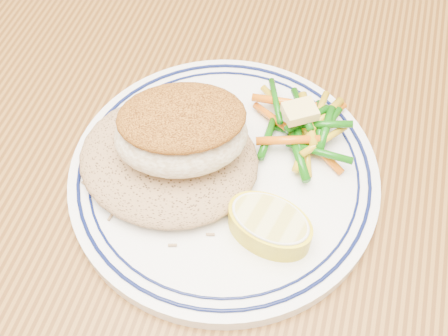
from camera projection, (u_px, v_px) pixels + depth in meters
dining_table at (212, 217)px, 0.58m from camera, size 1.50×0.90×0.75m
plate at (224, 175)px, 0.49m from camera, size 0.27×0.27×0.02m
rice_pilaf at (168, 157)px, 0.47m from camera, size 0.15×0.14×0.03m
fish_fillet at (181, 131)px, 0.44m from camera, size 0.13×0.11×0.05m
vegetable_pile at (305, 128)px, 0.49m from camera, size 0.10×0.10×0.03m
butter_pat at (300, 111)px, 0.47m from camera, size 0.03×0.03×0.01m
lemon_wedge at (269, 225)px, 0.43m from camera, size 0.08×0.08×0.03m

